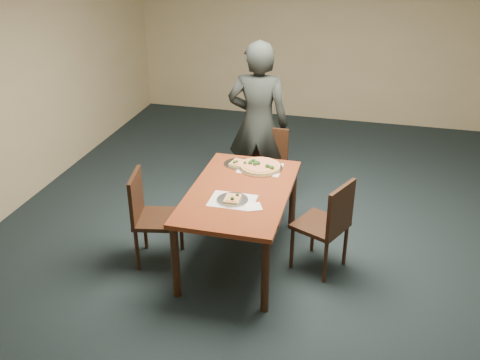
% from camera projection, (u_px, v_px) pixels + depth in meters
% --- Properties ---
extents(ground, '(8.00, 8.00, 0.00)m').
position_uv_depth(ground, '(274.00, 251.00, 5.31)').
color(ground, black).
rests_on(ground, ground).
extents(room_shell, '(8.00, 8.00, 8.00)m').
position_uv_depth(room_shell, '(280.00, 81.00, 4.53)').
color(room_shell, tan).
rests_on(room_shell, ground).
extents(dining_table, '(0.90, 1.50, 0.75)m').
position_uv_depth(dining_table, '(240.00, 199.00, 4.92)').
color(dining_table, '#602613').
rests_on(dining_table, ground).
extents(chair_far, '(0.43, 0.43, 0.91)m').
position_uv_depth(chair_far, '(267.00, 165.00, 5.92)').
color(chair_far, black).
rests_on(chair_far, ground).
extents(chair_left, '(0.50, 0.50, 0.91)m').
position_uv_depth(chair_left, '(149.00, 213.00, 4.97)').
color(chair_left, black).
rests_on(chair_left, ground).
extents(chair_right, '(0.56, 0.56, 0.91)m').
position_uv_depth(chair_right, '(328.00, 222.00, 4.83)').
color(chair_right, black).
rests_on(chair_right, ground).
extents(diner, '(0.70, 0.48, 1.85)m').
position_uv_depth(diner, '(258.00, 124.00, 5.89)').
color(diner, black).
rests_on(diner, ground).
extents(placemat_main, '(0.42, 0.32, 0.00)m').
position_uv_depth(placemat_main, '(260.00, 168.00, 5.29)').
color(placemat_main, white).
rests_on(placemat_main, dining_table).
extents(placemat_near, '(0.40, 0.30, 0.00)m').
position_uv_depth(placemat_near, '(232.00, 200.00, 4.69)').
color(placemat_near, white).
rests_on(placemat_near, dining_table).
extents(pizza_pan, '(0.44, 0.44, 0.07)m').
position_uv_depth(pizza_pan, '(260.00, 166.00, 5.28)').
color(pizza_pan, silver).
rests_on(pizza_pan, dining_table).
extents(slice_plate_near, '(0.28, 0.28, 0.06)m').
position_uv_depth(slice_plate_near, '(233.00, 199.00, 4.69)').
color(slice_plate_near, silver).
rests_on(slice_plate_near, dining_table).
extents(slice_plate_far, '(0.28, 0.28, 0.06)m').
position_uv_depth(slice_plate_far, '(238.00, 163.00, 5.36)').
color(slice_plate_far, silver).
rests_on(slice_plate_far, dining_table).
extents(napkin, '(0.19, 0.19, 0.01)m').
position_uv_depth(napkin, '(253.00, 207.00, 4.59)').
color(napkin, white).
rests_on(napkin, dining_table).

